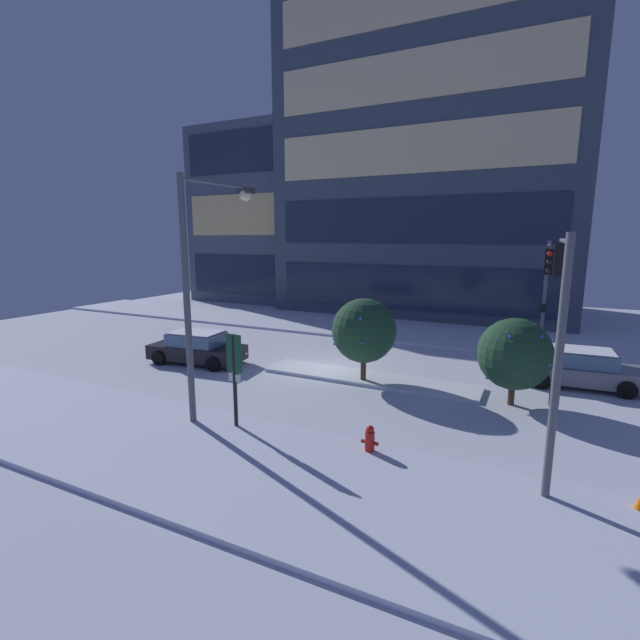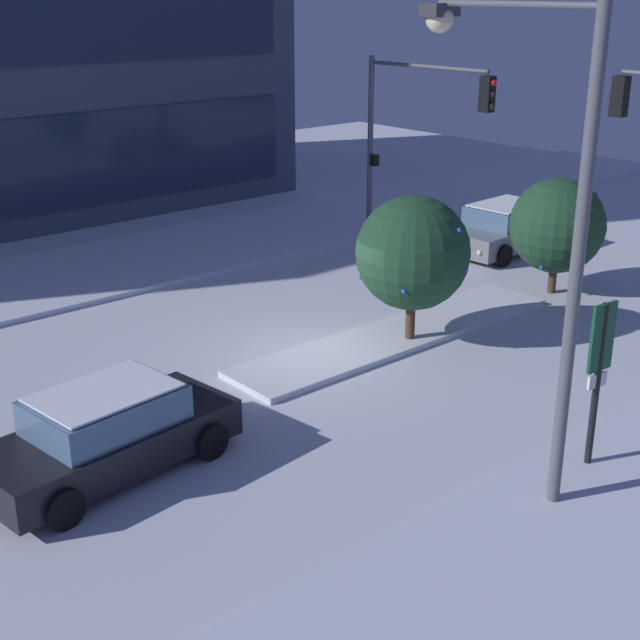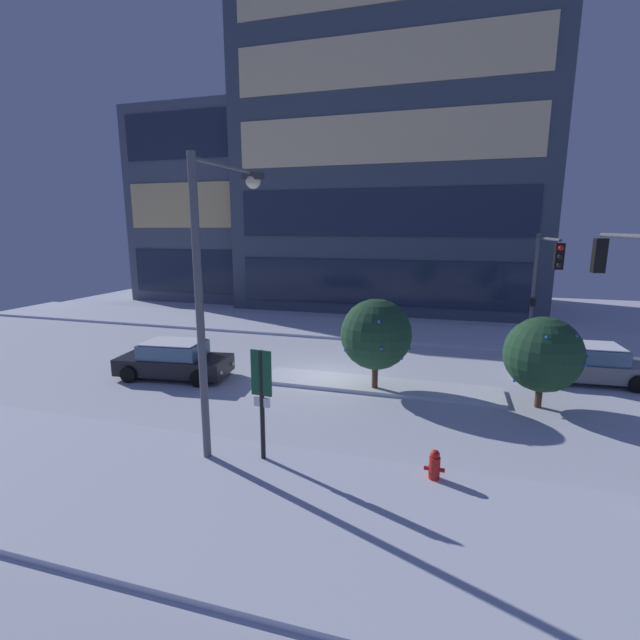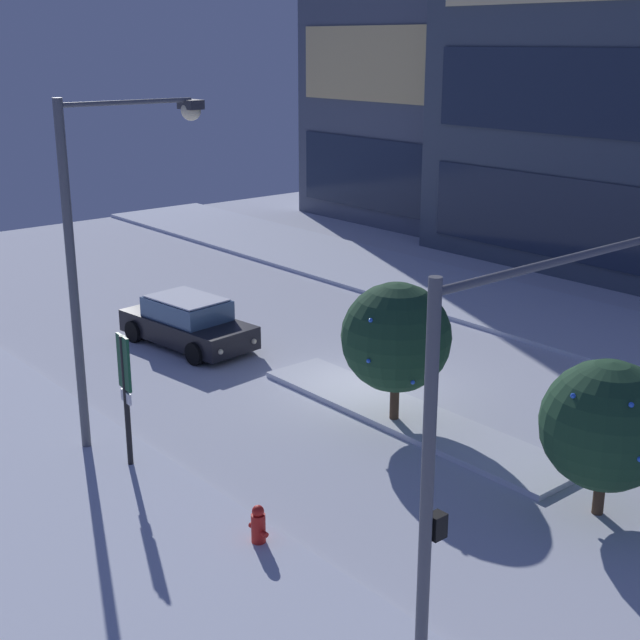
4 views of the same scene
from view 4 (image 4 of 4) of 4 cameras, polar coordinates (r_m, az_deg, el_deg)
The scene contains 12 objects.
ground at distance 23.55m, azimuth 2.85°, elevation -4.39°, with size 52.00×52.00×0.00m, color silver.
curb_strip_near at distance 19.17m, azimuth -17.17°, elevation -10.30°, with size 52.00×5.20×0.14m, color silver.
curb_strip_far at distance 29.90m, azimuth 15.33°, elevation -0.08°, with size 52.00×5.20×0.14m, color silver.
median_strip at distance 21.74m, azimuth 5.65°, elevation -6.17°, with size 9.00×1.80×0.14m, color silver.
office_tower_secondary at distance 46.13m, azimuth 10.35°, elevation 15.81°, with size 14.84×11.43×15.35m.
car_near at distance 26.85m, azimuth -8.42°, elevation -0.17°, with size 4.66×2.43×1.49m.
traffic_light_corner_near_right at distance 13.30m, azimuth 13.64°, elevation -3.20°, with size 0.32×5.69×5.94m.
street_lamp_arched at distance 19.53m, azimuth -13.26°, elevation 5.95°, with size 0.56×3.29×7.65m.
fire_hydrant at distance 16.41m, azimuth -3.94°, elevation -13.06°, with size 0.48×0.26×0.86m.
parking_info_sign at distance 18.93m, azimuth -12.28°, elevation -4.10°, with size 0.55×0.12×3.00m.
decorated_tree_median at distance 20.74m, azimuth 4.87°, elevation -1.11°, with size 2.57×2.57×3.46m.
decorated_tree_left_of_median at distance 17.68m, azimuth 17.76°, elevation -6.39°, with size 2.52×2.50×3.10m.
Camera 4 is at (15.96, -14.95, 8.72)m, focal length 50.27 mm.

